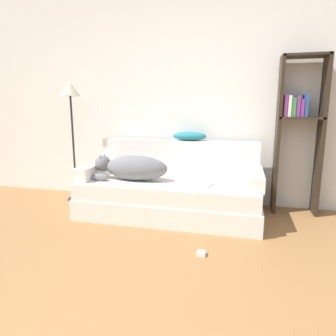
% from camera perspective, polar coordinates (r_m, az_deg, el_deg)
% --- Properties ---
extents(wall_back, '(7.24, 0.06, 2.70)m').
position_cam_1_polar(wall_back, '(3.75, 3.31, 14.30)').
color(wall_back, white).
rests_on(wall_back, ground_plane).
extents(couch, '(1.92, 0.92, 0.39)m').
position_cam_1_polar(couch, '(3.31, 0.41, -5.60)').
color(couch, silver).
rests_on(couch, ground_plane).
extents(couch_backrest, '(1.88, 0.15, 0.39)m').
position_cam_1_polar(couch_backrest, '(3.59, 1.90, 2.17)').
color(couch_backrest, silver).
rests_on(couch_backrest, couch).
extents(couch_arm_left, '(0.15, 0.73, 0.14)m').
position_cam_1_polar(couch_arm_left, '(3.55, -13.68, -0.29)').
color(couch_arm_left, silver).
rests_on(couch_arm_left, couch).
extents(couch_arm_right, '(0.15, 0.73, 0.14)m').
position_cam_1_polar(couch_arm_right, '(3.15, 16.29, -1.86)').
color(couch_arm_right, silver).
rests_on(couch_arm_right, couch).
extents(dog, '(0.83, 0.31, 0.27)m').
position_cam_1_polar(dog, '(3.25, -6.85, 0.07)').
color(dog, slate).
rests_on(dog, couch).
extents(laptop, '(0.39, 0.28, 0.02)m').
position_cam_1_polar(laptop, '(3.07, 5.03, -2.98)').
color(laptop, silver).
rests_on(laptop, couch).
extents(throw_pillow, '(0.40, 0.19, 0.11)m').
position_cam_1_polar(throw_pillow, '(3.54, 4.14, 6.09)').
color(throw_pillow, teal).
rests_on(throw_pillow, couch_backrest).
extents(bookshelf, '(0.47, 0.26, 1.70)m').
position_cam_1_polar(bookshelf, '(3.54, 23.59, 7.46)').
color(bookshelf, '#2D2319').
rests_on(bookshelf, ground_plane).
extents(floor_lamp, '(0.24, 0.24, 1.46)m').
position_cam_1_polar(floor_lamp, '(3.88, -18.01, 11.45)').
color(floor_lamp, '#232326').
rests_on(floor_lamp, ground_plane).
extents(power_adapter, '(0.07, 0.07, 0.03)m').
position_cam_1_polar(power_adapter, '(2.49, 6.39, -15.86)').
color(power_adapter, white).
rests_on(power_adapter, ground_plane).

